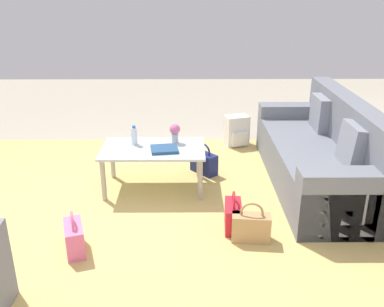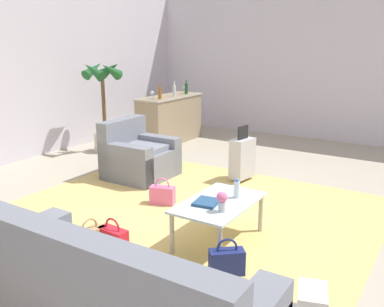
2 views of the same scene
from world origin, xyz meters
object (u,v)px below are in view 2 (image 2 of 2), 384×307
at_px(bar_console, 170,118).
at_px(wine_bottle_green, 186,88).
at_px(handbag_red, 113,239).
at_px(handbag_navy, 227,261).
at_px(armchair, 137,158).
at_px(wine_glass_left_of_centre, 185,88).
at_px(coffee_table_book, 207,202).
at_px(water_bottle, 237,189).
at_px(wine_bottle_clear, 174,90).
at_px(flower_vase, 222,200).
at_px(wine_bottle_amber, 160,93).
at_px(coffee_table, 219,207).
at_px(couch, 107,303).
at_px(handbag_pink, 162,195).
at_px(suitcase_silver, 242,158).
at_px(handbag_tan, 90,239).
at_px(wine_glass_leftmost, 152,93).
at_px(potted_palm, 104,105).

xyz_separation_m(bar_console, wine_bottle_green, (0.46, -0.11, 0.59)).
bearing_deg(handbag_red, handbag_navy, -79.74).
bearing_deg(armchair, wine_glass_left_of_centre, 18.44).
bearing_deg(coffee_table_book, water_bottle, -37.82).
bearing_deg(wine_bottle_clear, wine_glass_left_of_centre, 10.94).
bearing_deg(bar_console, wine_glass_left_of_centre, -1.03).
xyz_separation_m(flower_vase, wine_bottle_amber, (3.24, 3.14, 0.51)).
height_order(flower_vase, bar_console, bar_console).
distance_m(coffee_table, wine_bottle_green, 5.00).
xyz_separation_m(couch, handbag_pink, (2.35, 1.25, -0.18)).
distance_m(couch, flower_vase, 1.60).
bearing_deg(flower_vase, water_bottle, 6.79).
bearing_deg(suitcase_silver, wine_glass_left_of_centre, 49.36).
height_order(flower_vase, handbag_tan, flower_vase).
bearing_deg(armchair, bar_console, 22.86).
relative_size(wine_glass_leftmost, potted_palm, 0.09).
height_order(armchair, wine_glass_left_of_centre, wine_glass_left_of_centre).
bearing_deg(coffee_table_book, handbag_pink, 49.18).
height_order(suitcase_silver, handbag_navy, suitcase_silver).
height_order(armchair, handbag_navy, armchair).
distance_m(wine_bottle_amber, handbag_pink, 3.22).
bearing_deg(water_bottle, coffee_table, 153.43).
xyz_separation_m(suitcase_silver, handbag_pink, (-1.44, 0.45, -0.23)).
distance_m(bar_console, wine_bottle_green, 0.75).
bearing_deg(bar_console, coffee_table_book, -140.16).
xyz_separation_m(coffee_table, water_bottle, (0.20, -0.10, 0.15)).
relative_size(coffee_table, suitcase_silver, 1.24).
bearing_deg(handbag_tan, water_bottle, -45.42).
bearing_deg(wine_glass_leftmost, coffee_table, -133.38).
distance_m(couch, wine_bottle_amber, 5.77).
distance_m(armchair, potted_palm, 1.87).
xyz_separation_m(couch, coffee_table, (1.80, 0.10, 0.08)).
relative_size(wine_glass_left_of_centre, handbag_tan, 0.43).
height_order(water_bottle, bar_console, bar_console).
height_order(handbag_red, potted_palm, potted_palm).
distance_m(bar_console, handbag_pink, 3.55).
height_order(coffee_table, wine_glass_leftmost, wine_glass_leftmost).
height_order(coffee_table_book, wine_bottle_green, wine_bottle_green).
height_order(coffee_table, wine_bottle_clear, wine_bottle_clear).
xyz_separation_m(flower_vase, handbag_pink, (0.78, 1.30, -0.45)).
height_order(armchair, wine_bottle_amber, wine_bottle_amber).
bearing_deg(suitcase_silver, bar_console, 57.99).
distance_m(flower_vase, handbag_red, 1.19).
relative_size(wine_bottle_green, handbag_pink, 0.84).
distance_m(wine_glass_left_of_centre, handbag_red, 5.40).
relative_size(water_bottle, potted_palm, 0.12).
height_order(coffee_table, wine_glass_left_of_centre, wine_glass_left_of_centre).
bearing_deg(wine_bottle_green, armchair, -162.97).
bearing_deg(wine_glass_leftmost, handbag_red, -148.02).
xyz_separation_m(armchair, handbag_navy, (-1.84, -2.55, -0.17)).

